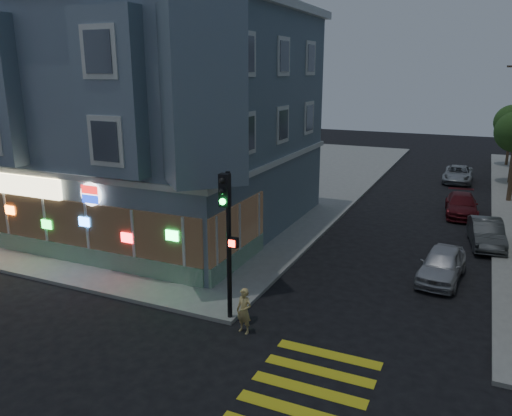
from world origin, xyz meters
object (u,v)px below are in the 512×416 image
Objects in this scene: parked_car_a at (442,264)px; parked_car_d at (458,174)px; parked_car_b at (486,233)px; parked_car_c at (461,205)px; fire_hydrant at (500,244)px; running_child at (244,311)px; traffic_signal at (227,222)px; street_tree_far at (512,122)px.

parked_car_a is 20.24m from parked_car_d.
parked_car_b is at bearing 77.97° from parked_car_a.
parked_car_c is at bearing 93.96° from parked_car_a.
fire_hydrant is at bearing -69.50° from parked_car_b.
parked_car_a is 5.32× the size of fire_hydrant.
running_child is 0.38× the size of parked_car_b.
running_child is at bearing -29.64° from traffic_signal.
street_tree_far is 1.23× the size of parked_car_c.
fire_hydrant is (2.22, 4.08, -0.13)m from parked_car_a.
parked_car_b is (7.11, 12.41, -0.11)m from running_child.
street_tree_far reaches higher than parked_car_d.
traffic_signal is at bearing -115.51° from parked_car_c.
traffic_signal is at bearing 166.28° from running_child.
parked_car_d is (-0.72, 9.70, -0.01)m from parked_car_c.
running_child is 27.90m from parked_car_d.
street_tree_far is at bearing 76.14° from parked_car_c.
fire_hydrant is at bearing -92.07° from street_tree_far.
parked_car_c is at bearing 96.81° from parked_car_b.
parked_car_b is 14.68m from traffic_signal.
parked_car_a is at bearing -118.54° from fire_hydrant.
traffic_signal is (-9.38, -35.83, -0.36)m from street_tree_far.
fire_hydrant is (1.98, -6.45, -0.09)m from parked_car_c.
running_child is 0.36× the size of parked_car_c.
running_child reaches higher than parked_car_d.
parked_car_b is 0.90× the size of parked_car_d.
parked_car_b is (1.62, 5.20, 0.00)m from parked_car_a.
parked_car_c is 18.78m from traffic_signal.
fire_hydrant is (8.48, 10.92, -3.05)m from traffic_signal.
parked_car_d is (-0.48, 20.24, -0.04)m from parked_car_a.
parked_car_b is 1.28m from fire_hydrant.
street_tree_far is at bearing 88.82° from running_child.
fire_hydrant is at bearing -77.92° from parked_car_c.
street_tree_far is 1.37× the size of parked_car_a.
running_child is 2.94m from traffic_signal.
traffic_signal is (-5.78, -27.07, 2.96)m from parked_car_d.
parked_car_d is 0.88× the size of traffic_signal.
parked_car_b reaches higher than parked_car_d.
street_tree_far is 1.19× the size of parked_car_d.
parked_car_d reaches higher than fire_hydrant.
running_child is 0.35× the size of parked_car_d.
running_child is 18.65m from parked_car_c.
fire_hydrant is (0.60, -1.12, -0.13)m from parked_car_b.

